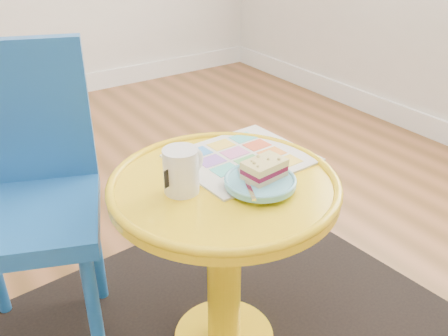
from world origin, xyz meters
TOP-DOWN VIEW (x-y plane):
  - floor at (0.00, 0.00)m, footprint 4.00×4.00m
  - side_table at (0.28, -0.29)m, footprint 0.56×0.56m
  - chair at (-0.11, 0.06)m, footprint 0.48×0.48m
  - newspaper at (0.39, -0.21)m, footprint 0.35×0.30m
  - mug at (0.18, -0.26)m, footprint 0.12×0.08m
  - plate at (0.34, -0.36)m, footprint 0.17×0.17m
  - cake_slice at (0.35, -0.35)m, footprint 0.11×0.08m
  - fork at (0.30, -0.35)m, footprint 0.07×0.14m

SIDE VIEW (x-z plane):
  - floor at x=0.00m, z-range 0.00..0.00m
  - side_table at x=0.28m, z-range 0.12..0.65m
  - chair at x=-0.11m, z-range 0.06..0.90m
  - newspaper at x=0.39m, z-range 0.53..0.54m
  - plate at x=0.34m, z-range 0.54..0.56m
  - fork at x=0.30m, z-range 0.56..0.56m
  - cake_slice at x=0.35m, z-range 0.56..0.60m
  - mug at x=0.18m, z-range 0.53..0.64m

